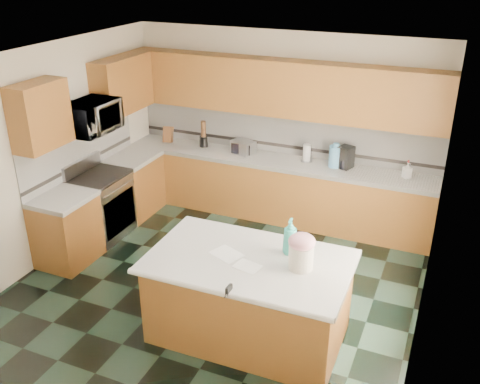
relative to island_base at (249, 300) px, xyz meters
The scene contains 52 objects.
floor 1.05m from the island_base, 135.61° to the left, with size 4.60×4.60×0.00m, color black.
ceiling 2.46m from the island_base, 135.61° to the left, with size 4.60×4.60×0.00m, color white.
wall_back 3.20m from the island_base, 102.92° to the left, with size 4.60×0.04×2.70m, color #F4E6CD.
wall_front 2.01m from the island_base, 112.61° to the right, with size 4.60×0.04×2.70m, color #F4E6CD.
wall_left 3.21m from the island_base, 167.40° to the left, with size 0.04×4.60×2.70m, color #F4E6CD.
wall_right 1.99m from the island_base, 22.35° to the left, with size 0.04×4.60×2.70m, color #F4E6CD.
back_base_cab 2.76m from the island_base, 104.41° to the left, with size 4.60×0.60×0.86m, color #532F11.
back_countertop 2.80m from the island_base, 104.41° to the left, with size 4.60×0.64×0.06m, color silver.
back_upper_cab 3.26m from the island_base, 103.74° to the left, with size 4.60×0.33×0.78m, color #532F11.
back_backsplash 3.14m from the island_base, 103.05° to the left, with size 4.60×0.02×0.63m, color silver.
back_accent_band 3.09m from the island_base, 103.08° to the left, with size 4.60×0.01×0.05m, color black.
left_base_cab_rear 3.33m from the island_base, 143.86° to the left, with size 0.60×0.82×0.86m, color #532F11.
left_counter_rear 3.36m from the island_base, 143.86° to the left, with size 0.64×0.82×0.06m, color silver.
left_base_cab_front 2.72m from the island_base, behind, with size 0.60×0.72×0.86m, color #532F11.
left_counter_front 2.76m from the island_base, behind, with size 0.64×0.72×0.06m, color silver.
left_backsplash 3.31m from the island_base, 157.67° to the left, with size 0.02×2.30×0.63m, color silver.
left_accent_band 3.27m from the island_base, 157.63° to the left, with size 0.01×2.30×0.05m, color black.
left_upper_cab_rear 3.83m from the island_base, 143.38° to the left, with size 0.33×1.09×0.78m, color #532F11.
left_upper_cab_front 3.23m from the island_base, behind, with size 0.33×0.72×0.78m, color #532F11.
range_body 2.93m from the island_base, 156.43° to the left, with size 0.60×0.76×0.88m, color #B7B7BC.
range_oven_door 2.67m from the island_base, 153.94° to the left, with size 0.02×0.68×0.55m, color black.
range_cooktop 2.97m from the island_base, 156.43° to the left, with size 0.62×0.78×0.04m, color black.
range_handle 2.66m from the island_base, 153.66° to the left, with size 0.02×0.02×0.66m, color #B7B7BC.
range_backguard 3.23m from the island_base, 158.31° to the left, with size 0.06×0.76×0.18m, color #B7B7BC.
microwave 3.21m from the island_base, 156.43° to the left, with size 0.73×0.50×0.41m, color #B7B7BC.
island_base is the anchor object (origin of this frame).
island_top 0.46m from the island_base, ahead, with size 2.00×1.19×0.06m, color silver.
island_bullnose 0.75m from the island_base, 90.00° to the right, with size 0.06×0.06×2.00m, color silver.
treat_jar 0.80m from the island_base, ahead, with size 0.24×0.24×0.25m, color silver.
treat_jar_lid 0.93m from the island_base, ahead, with size 0.26×0.26×0.16m, color pink.
treat_jar_knob 0.98m from the island_base, ahead, with size 0.03×0.03×0.09m, color tan.
treat_jar_knob_end_l 0.96m from the island_base, ahead, with size 0.05×0.05×0.05m, color tan.
treat_jar_knob_end_r 1.00m from the island_base, ahead, with size 0.05×0.05×0.05m, color tan.
soap_bottle_island 0.80m from the island_base, 38.06° to the left, with size 0.15×0.15×0.39m, color teal.
paper_sheet_a 0.51m from the island_base, 75.45° to the right, with size 0.25×0.19×0.00m, color white.
paper_sheet_b 0.55m from the island_base, behind, with size 0.30×0.23×0.00m, color white.
clamp_body 0.76m from the island_base, 86.46° to the right, with size 0.03×0.10×0.09m, color black.
clamp_handle 0.79m from the island_base, 86.78° to the right, with size 0.02×0.02×0.07m, color black.
knife_block 3.74m from the island_base, 132.44° to the left, with size 0.14×0.11×0.25m, color #472814.
utensil_crock 3.38m from the island_base, 124.35° to the left, with size 0.13×0.13×0.17m, color black.
utensil_bundle 3.42m from the island_base, 124.35° to the left, with size 0.08×0.08×0.24m, color #472814.
toaster_oven 3.04m from the island_base, 113.96° to the left, with size 0.33×0.23×0.19m, color #B7B7BC.
toaster_oven_door 2.94m from the island_base, 114.81° to the left, with size 0.29×0.01×0.15m, color black.
paper_towel 2.85m from the island_base, 95.00° to the left, with size 0.11×0.11×0.25m, color white.
paper_towel_base 2.83m from the island_base, 95.00° to the left, with size 0.17×0.17×0.01m, color #B7B7BC.
water_jug 2.81m from the island_base, 86.22° to the left, with size 0.18×0.18×0.30m, color #5A9FD1.
water_jug_neck 2.86m from the island_base, 86.22° to the left, with size 0.09×0.09×0.04m, color #5A9FD1.
coffee_maker 2.84m from the island_base, 83.40° to the left, with size 0.18×0.20×0.31m, color black.
coffee_carafe 2.78m from the island_base, 83.29° to the left, with size 0.13×0.13×0.13m, color black.
soap_bottle_back 3.02m from the island_base, 66.93° to the left, with size 0.10×0.10×0.21m, color white.
soap_back_cap 3.04m from the island_base, 66.93° to the left, with size 0.02×0.02×0.03m, color red.
window_light_proxy 1.98m from the island_base, 16.39° to the left, with size 0.02×1.40×1.10m, color white.
Camera 1 is at (2.37, -4.87, 3.73)m, focal length 40.00 mm.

